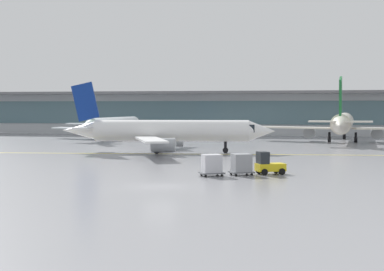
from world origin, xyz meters
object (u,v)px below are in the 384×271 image
object	(u,v)px
taxiing_regional_jet	(169,131)
baggage_tug	(268,165)
gate_airplane_2	(343,123)
cargo_dolly_trailing	(212,164)
gate_airplane_1	(114,125)
cargo_dolly_lead	(241,164)

from	to	relation	value
taxiing_regional_jet	baggage_tug	distance (m)	27.38
gate_airplane_2	cargo_dolly_trailing	distance (m)	57.23
taxiing_regional_jet	cargo_dolly_trailing	bearing A→B (deg)	-74.86
gate_airplane_2	cargo_dolly_trailing	world-z (taller)	gate_airplane_2
gate_airplane_1	baggage_tug	distance (m)	62.54
gate_airplane_1	baggage_tug	xyz separation A→B (m)	(32.52, -53.39, -1.85)
gate_airplane_2	cargo_dolly_lead	bearing A→B (deg)	172.56
gate_airplane_2	baggage_tug	distance (m)	53.91
cargo_dolly_trailing	taxiing_regional_jet	bearing A→B (deg)	86.19
cargo_dolly_trailing	cargo_dolly_lead	bearing A→B (deg)	0.00
taxiing_regional_jet	cargo_dolly_trailing	xyz separation A→B (m)	(9.79, -25.30, -1.83)
cargo_dolly_lead	taxiing_regional_jet	bearing A→B (deg)	92.14
gate_airplane_1	cargo_dolly_trailing	bearing A→B (deg)	-148.21
taxiing_regional_jet	gate_airplane_1	bearing A→B (deg)	114.43
cargo_dolly_lead	cargo_dolly_trailing	size ratio (longest dim) A/B	1.00
gate_airplane_2	cargo_dolly_lead	xyz separation A→B (m)	(-12.48, -53.99, -2.25)
baggage_tug	cargo_dolly_lead	size ratio (longest dim) A/B	1.14
baggage_tug	cargo_dolly_lead	world-z (taller)	baggage_tug
taxiing_regional_jet	baggage_tug	world-z (taller)	taxiing_regional_jet
gate_airplane_1	gate_airplane_2	bearing A→B (deg)	-85.26
baggage_tug	gate_airplane_2	bearing A→B (deg)	54.20
baggage_tug	cargo_dolly_trailing	world-z (taller)	baggage_tug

